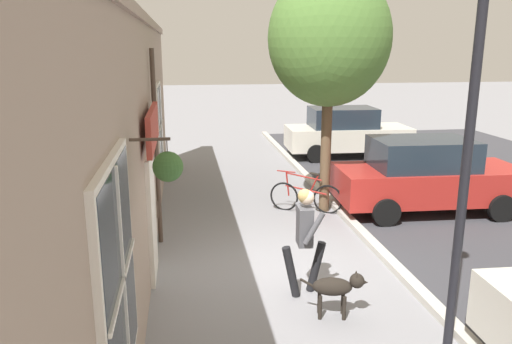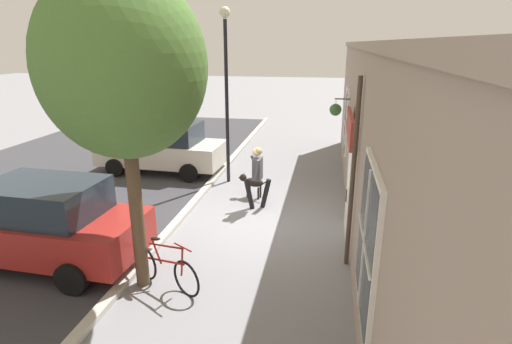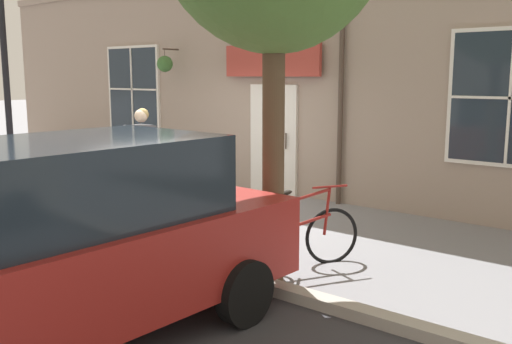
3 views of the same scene
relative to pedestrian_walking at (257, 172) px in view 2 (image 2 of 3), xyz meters
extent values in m
plane|color=gray|center=(-0.20, 0.86, -1.04)|extent=(90.00, 90.00, 0.00)
cube|color=#B2ADA3|center=(1.80, 0.86, -0.98)|extent=(0.20, 28.00, 0.12)
cube|color=#38383D|center=(6.80, 0.86, -1.03)|extent=(10.00, 28.00, 0.01)
cube|color=gray|center=(-2.55, 0.86, 1.06)|extent=(0.30, 18.00, 4.20)
cube|color=gray|center=(-2.55, 0.86, 3.24)|extent=(0.42, 18.00, 0.16)
cube|color=white|center=(-2.38, 1.04, 0.01)|extent=(0.10, 1.10, 2.10)
cube|color=#232D38|center=(-2.35, 1.04, -0.04)|extent=(0.03, 0.90, 1.90)
cylinder|color=#47382D|center=(-2.29, 1.39, 0.01)|extent=(0.03, 0.03, 0.30)
cube|color=#AD3D33|center=(-2.28, 1.04, 1.51)|extent=(0.08, 2.20, 0.60)
cylinder|color=#47382D|center=(-2.32, 2.54, 0.85)|extent=(0.09, 0.09, 3.78)
cylinder|color=#47382D|center=(-2.16, -1.59, 1.79)|extent=(0.44, 0.04, 0.04)
cylinder|color=#47382D|center=(-1.98, -1.59, 1.61)|extent=(0.01, 0.01, 0.34)
cone|color=#2D2823|center=(-1.98, -1.59, 1.39)|extent=(0.32, 0.32, 0.18)
sphere|color=#3D6B33|center=(-1.98, -1.59, 1.48)|extent=(0.34, 0.34, 0.34)
cube|color=white|center=(-2.38, -3.16, 0.91)|extent=(0.08, 1.82, 2.02)
cube|color=#232D38|center=(-2.35, -3.16, 0.91)|extent=(0.03, 1.70, 1.90)
cube|color=white|center=(-2.33, -3.16, 0.91)|extent=(0.04, 0.04, 1.90)
cube|color=white|center=(-2.33, -3.16, 0.91)|extent=(0.04, 1.70, 0.04)
cube|color=white|center=(-2.38, 5.33, 0.91)|extent=(0.08, 1.82, 2.02)
cube|color=#232D38|center=(-2.35, 5.33, 0.91)|extent=(0.03, 1.70, 1.90)
cube|color=white|center=(-2.33, 5.33, 0.91)|extent=(0.04, 0.04, 1.90)
cube|color=white|center=(-2.33, 5.33, 0.91)|extent=(0.04, 1.70, 0.04)
cylinder|color=black|center=(0.21, 0.07, -0.62)|extent=(0.31, 0.15, 0.84)
cylinder|color=black|center=(-0.22, -0.07, -0.62)|extent=(0.31, 0.15, 0.84)
cube|color=#4C4C51|center=(0.00, 0.00, 0.09)|extent=(0.24, 0.35, 0.60)
sphere|color=beige|center=(0.02, 0.00, 0.55)|extent=(0.23, 0.23, 0.23)
sphere|color=tan|center=(-0.01, 0.00, 0.57)|extent=(0.22, 0.22, 0.22)
cylinder|color=#4C4C51|center=(-0.03, 0.23, 0.12)|extent=(0.17, 0.09, 0.57)
cylinder|color=#4C4C51|center=(0.08, -0.24, 0.14)|extent=(0.33, 0.11, 0.52)
ellipsoid|color=black|center=(0.23, -0.74, -0.57)|extent=(0.62, 0.39, 0.26)
cylinder|color=black|center=(0.42, -0.69, -0.86)|extent=(0.06, 0.06, 0.36)
cylinder|color=black|center=(0.38, -0.86, -0.86)|extent=(0.06, 0.06, 0.36)
cylinder|color=black|center=(0.08, -0.63, -0.86)|extent=(0.06, 0.06, 0.36)
cylinder|color=black|center=(0.05, -0.79, -0.86)|extent=(0.06, 0.06, 0.36)
sphere|color=black|center=(0.57, -0.81, -0.47)|extent=(0.21, 0.21, 0.21)
cone|color=black|center=(0.68, -0.83, -0.49)|extent=(0.12, 0.11, 0.09)
cone|color=black|center=(0.57, -0.76, -0.37)|extent=(0.06, 0.06, 0.07)
cone|color=black|center=(0.55, -0.86, -0.37)|extent=(0.06, 0.06, 0.07)
cylinder|color=black|center=(-0.12, -0.67, -0.52)|extent=(0.21, 0.08, 0.14)
cylinder|color=brown|center=(1.47, 3.97, 0.48)|extent=(0.24, 0.24, 3.04)
ellipsoid|color=#4C7533|center=(1.47, 3.97, 2.96)|extent=(2.74, 2.47, 3.02)
sphere|color=#4C7533|center=(1.65, 4.25, 2.48)|extent=(1.48, 1.48, 1.48)
torus|color=black|center=(0.54, 4.16, -0.71)|extent=(0.63, 0.40, 0.70)
torus|color=black|center=(1.50, 3.78, -0.71)|extent=(0.63, 0.40, 0.70)
cylinder|color=maroon|center=(1.02, 3.97, -0.51)|extent=(0.93, 0.40, 0.20)
cylinder|color=maroon|center=(1.19, 3.90, -0.37)|extent=(0.23, 0.12, 0.47)
cylinder|color=maroon|center=(0.97, 3.99, -0.19)|extent=(0.78, 0.34, 0.17)
cylinder|color=maroon|center=(0.61, 4.14, -0.39)|extent=(0.11, 0.07, 0.58)
cylinder|color=maroon|center=(0.57, 4.15, -0.09)|extent=(0.41, 0.26, 0.03)
ellipsoid|color=black|center=(1.19, 3.90, -0.11)|extent=(0.27, 0.18, 0.10)
cube|color=beige|center=(3.87, -2.63, -0.35)|extent=(4.36, 1.92, 0.76)
cube|color=#1E2833|center=(3.65, -2.62, 0.37)|extent=(2.29, 1.63, 0.68)
cylinder|color=black|center=(5.23, -1.80, -0.73)|extent=(0.63, 0.20, 0.62)
cylinder|color=black|center=(5.17, -3.56, -0.73)|extent=(0.63, 0.20, 0.62)
cylinder|color=black|center=(2.57, -1.70, -0.73)|extent=(0.63, 0.20, 0.62)
cylinder|color=black|center=(2.50, -3.46, -0.73)|extent=(0.63, 0.20, 0.62)
cube|color=maroon|center=(3.87, 3.57, -0.35)|extent=(4.36, 1.92, 0.76)
cube|color=#1E2833|center=(3.66, 3.58, 0.37)|extent=(2.29, 1.63, 0.68)
cylinder|color=black|center=(5.17, 2.65, -0.73)|extent=(0.63, 0.20, 0.62)
cylinder|color=black|center=(2.57, 4.50, -0.73)|extent=(0.63, 0.20, 0.62)
cylinder|color=black|center=(2.51, 2.74, -0.73)|extent=(0.63, 0.20, 0.62)
cylinder|color=black|center=(1.32, -2.00, 1.46)|extent=(0.11, 0.11, 5.00)
sphere|color=beige|center=(1.32, -2.00, 4.14)|extent=(0.32, 0.32, 0.32)
camera|label=1|loc=(-1.80, -7.03, 2.75)|focal=35.00mm
camera|label=2|loc=(-1.80, 10.01, 3.29)|focal=28.00mm
camera|label=3|loc=(6.34, 7.71, 1.23)|focal=40.00mm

